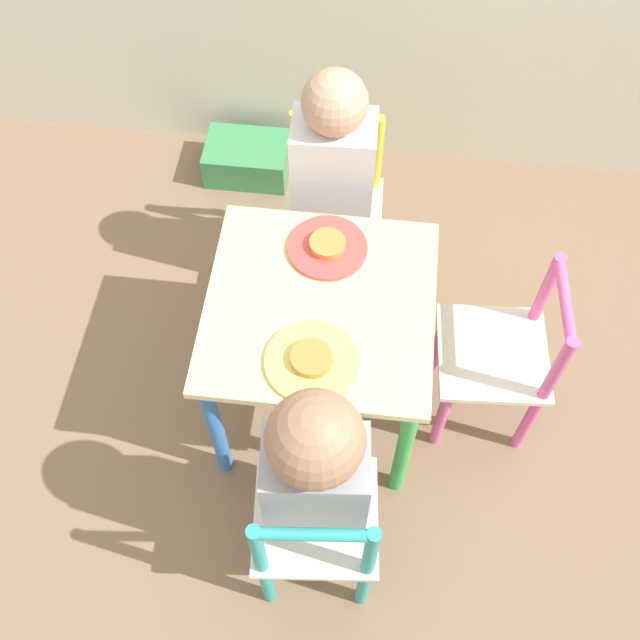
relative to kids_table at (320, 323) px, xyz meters
name	(u,v)px	position (x,y,z in m)	size (l,w,h in m)	color
ground_plane	(320,398)	(0.00, 0.00, -0.38)	(6.00, 6.00, 0.00)	#7F664C
kids_table	(320,323)	(0.00, 0.00, 0.00)	(0.50, 0.50, 0.47)	beige
chair_teal	(316,529)	(0.04, -0.43, -0.12)	(0.28, 0.28, 0.53)	silver
chair_yellow	(333,211)	(-0.01, 0.43, -0.12)	(0.27, 0.27, 0.53)	silver
chair_pink	(501,358)	(0.43, 0.03, -0.12)	(0.28, 0.28, 0.53)	silver
child_front	(316,470)	(0.03, -0.37, 0.07)	(0.21, 0.23, 0.73)	#7A6B5B
child_back	(333,181)	(-0.01, 0.37, 0.06)	(0.20, 0.21, 0.76)	#4C608E
plate_front	(312,360)	(0.00, -0.15, 0.09)	(0.20, 0.20, 0.03)	#EADB66
plate_back	(327,247)	(0.00, 0.15, 0.09)	(0.18, 0.18, 0.03)	#E54C47
storage_bin	(247,159)	(-0.33, 0.79, -0.33)	(0.26, 0.18, 0.12)	#3D8E56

